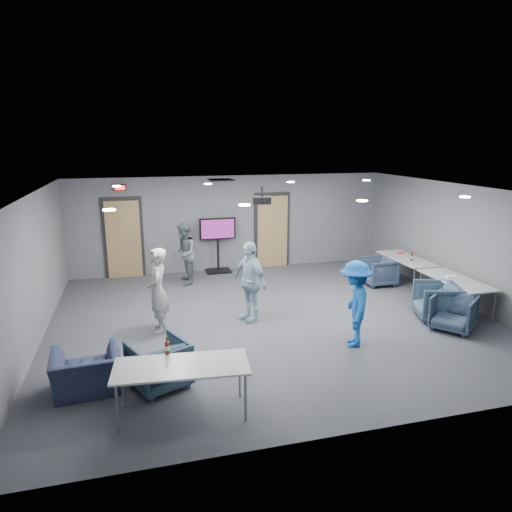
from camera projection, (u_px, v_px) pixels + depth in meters
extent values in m
plane|color=#3E4046|center=(271.00, 318.00, 9.64)|extent=(9.00, 9.00, 0.00)
plane|color=silver|center=(273.00, 190.00, 8.97)|extent=(9.00, 9.00, 0.00)
cube|color=slate|center=(232.00, 223.00, 13.05)|extent=(9.00, 0.02, 2.70)
cube|color=slate|center=(367.00, 335.00, 5.56)|extent=(9.00, 0.02, 2.70)
cube|color=slate|center=(32.00, 273.00, 8.18)|extent=(0.02, 8.00, 2.70)
cube|color=slate|center=(460.00, 244.00, 10.42)|extent=(0.02, 8.00, 2.70)
cube|color=black|center=(124.00, 238.00, 12.34)|extent=(1.06, 0.06, 2.24)
cube|color=tan|center=(124.00, 240.00, 12.31)|extent=(0.90, 0.05, 2.10)
cylinder|color=gray|center=(137.00, 241.00, 12.36)|extent=(0.04, 0.10, 0.04)
cube|color=black|center=(272.00, 231.00, 13.39)|extent=(1.06, 0.06, 2.24)
cube|color=tan|center=(272.00, 232.00, 13.36)|extent=(0.90, 0.05, 2.10)
cylinder|color=gray|center=(284.00, 233.00, 13.41)|extent=(0.04, 0.10, 0.04)
cube|color=black|center=(120.00, 187.00, 11.98)|extent=(0.32, 0.06, 0.16)
cube|color=#FF0C0C|center=(120.00, 188.00, 11.94)|extent=(0.26, 0.02, 0.11)
cube|color=black|center=(221.00, 180.00, 11.47)|extent=(0.60, 0.60, 0.03)
cylinder|color=white|center=(109.00, 210.00, 6.54)|extent=(0.18, 0.18, 0.02)
cylinder|color=white|center=(117.00, 186.00, 9.91)|extent=(0.18, 0.18, 0.02)
cylinder|color=white|center=(245.00, 205.00, 7.04)|extent=(0.18, 0.18, 0.02)
cylinder|color=white|center=(208.00, 184.00, 10.41)|extent=(0.18, 0.18, 0.02)
cylinder|color=white|center=(362.00, 201.00, 7.54)|extent=(0.18, 0.18, 0.02)
cylinder|color=white|center=(291.00, 182.00, 10.91)|extent=(0.18, 0.18, 0.02)
cylinder|color=white|center=(465.00, 197.00, 8.03)|extent=(0.18, 0.18, 0.02)
cylinder|color=white|center=(366.00, 180.00, 11.41)|extent=(0.18, 0.18, 0.02)
imported|color=#9EA19F|center=(158.00, 291.00, 8.80)|extent=(0.46, 0.64, 1.67)
imported|color=slate|center=(184.00, 254.00, 11.77)|extent=(0.67, 0.83, 1.62)
imported|color=#AAC5DA|center=(250.00, 281.00, 9.38)|extent=(0.77, 1.07, 1.68)
imported|color=blue|center=(355.00, 304.00, 8.21)|extent=(0.93, 1.17, 1.59)
imported|color=#34435B|center=(378.00, 271.00, 11.81)|extent=(0.80, 0.78, 0.71)
imported|color=#3B5366|center=(437.00, 301.00, 9.55)|extent=(1.05, 1.04, 0.77)
imported|color=#314155|center=(453.00, 313.00, 8.99)|extent=(1.09, 1.08, 0.71)
imported|color=#354A5B|center=(159.00, 364.00, 6.90)|extent=(1.05, 1.06, 0.74)
imported|color=#323956|center=(87.00, 372.00, 6.77)|extent=(1.04, 0.93, 0.63)
cube|color=#B2B4B7|center=(407.00, 259.00, 11.67)|extent=(0.74, 1.78, 0.03)
cylinder|color=gray|center=(379.00, 265.00, 12.44)|extent=(0.04, 0.04, 0.70)
cylinder|color=gray|center=(414.00, 282.00, 10.93)|extent=(0.04, 0.04, 0.70)
cylinder|color=gray|center=(398.00, 264.00, 12.59)|extent=(0.04, 0.04, 0.70)
cylinder|color=gray|center=(435.00, 280.00, 11.07)|extent=(0.04, 0.04, 0.70)
cube|color=#B2B4B7|center=(456.00, 280.00, 9.89)|extent=(0.75, 1.80, 0.03)
cylinder|color=gray|center=(420.00, 286.00, 10.68)|extent=(0.04, 0.04, 0.70)
cylinder|color=gray|center=(469.00, 310.00, 9.13)|extent=(0.04, 0.04, 0.70)
cylinder|color=gray|center=(442.00, 284.00, 10.82)|extent=(0.04, 0.04, 0.70)
cylinder|color=gray|center=(494.00, 307.00, 9.28)|extent=(0.04, 0.04, 0.70)
cube|color=#B2B4B7|center=(182.00, 366.00, 6.11)|extent=(1.87, 0.92, 0.03)
cylinder|color=gray|center=(240.00, 375.00, 6.61)|extent=(0.04, 0.04, 0.70)
cylinder|color=gray|center=(123.00, 385.00, 6.35)|extent=(0.04, 0.04, 0.70)
cylinder|color=gray|center=(246.00, 397.00, 6.05)|extent=(0.04, 0.04, 0.70)
cylinder|color=gray|center=(117.00, 409.00, 5.79)|extent=(0.04, 0.04, 0.70)
cylinder|color=#5E2310|center=(167.00, 348.00, 6.40)|extent=(0.07, 0.07, 0.19)
cylinder|color=#5E2310|center=(167.00, 339.00, 6.37)|extent=(0.03, 0.03, 0.08)
cylinder|color=beige|center=(167.00, 348.00, 6.40)|extent=(0.07, 0.07, 0.06)
cylinder|color=#5E2310|center=(412.00, 257.00, 11.39)|extent=(0.06, 0.06, 0.17)
cylinder|color=#5E2310|center=(412.00, 252.00, 11.36)|extent=(0.02, 0.02, 0.08)
cylinder|color=beige|center=(412.00, 257.00, 11.39)|extent=(0.07, 0.07, 0.06)
cube|color=#C23530|center=(400.00, 253.00, 12.07)|extent=(0.20, 0.16, 0.04)
cube|color=white|center=(452.00, 277.00, 9.96)|extent=(0.27, 0.22, 0.05)
cube|color=black|center=(218.00, 271.00, 13.03)|extent=(0.68, 0.48, 0.06)
cylinder|color=black|center=(218.00, 251.00, 12.88)|extent=(0.06, 0.06, 1.16)
cube|color=black|center=(217.00, 229.00, 12.72)|extent=(1.02, 0.07, 0.60)
cube|color=#6D1868|center=(218.00, 229.00, 12.68)|extent=(0.92, 0.01, 0.52)
cylinder|color=black|center=(262.00, 192.00, 9.79)|extent=(0.04, 0.04, 0.22)
cube|color=black|center=(262.00, 200.00, 9.84)|extent=(0.44, 0.40, 0.15)
cylinder|color=black|center=(264.00, 201.00, 9.67)|extent=(0.08, 0.06, 0.08)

